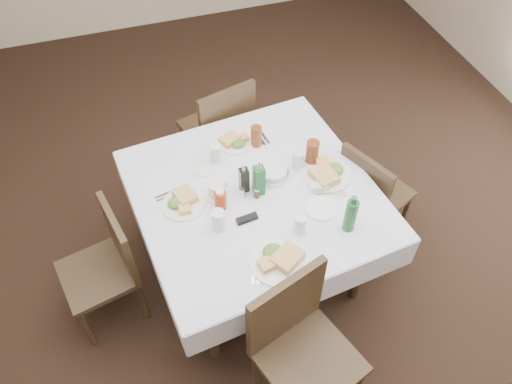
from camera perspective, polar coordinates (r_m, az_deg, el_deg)
ground_plane at (r=3.46m, az=-2.08°, el=-10.46°), size 7.00×7.00×0.00m
room_shell at (r=2.17m, az=-3.35°, el=13.21°), size 6.04×7.04×2.80m
dining_table at (r=2.99m, az=-0.10°, el=-1.00°), size 1.51×1.51×0.76m
chair_north at (r=3.70m, az=-4.01°, el=7.42°), size 0.54×0.54×0.93m
chair_south at (r=2.67m, az=4.84°, el=-16.48°), size 0.58×0.58×0.97m
chair_east at (r=3.39m, az=12.84°, el=0.07°), size 0.53×0.53×0.85m
chair_west at (r=3.09m, az=-16.54°, el=-7.62°), size 0.49×0.49×0.86m
meal_north at (r=3.21m, az=-2.39°, el=5.83°), size 0.23×0.23×0.05m
meal_south at (r=2.62m, az=2.63°, el=-7.66°), size 0.30×0.30×0.07m
meal_east at (r=3.03m, az=8.02°, el=2.18°), size 0.31×0.31×0.07m
meal_west at (r=2.89m, az=-8.36°, el=-1.11°), size 0.25×0.25×0.06m
side_plate_a at (r=3.08m, az=-5.84°, el=2.83°), size 0.17×0.17×0.01m
side_plate_b at (r=2.87m, az=7.42°, el=-1.86°), size 0.18×0.18×0.01m
water_n at (r=3.07m, az=-4.58°, el=4.35°), size 0.07×0.07×0.13m
water_s at (r=2.72m, az=5.08°, el=-3.74°), size 0.07×0.07×0.12m
water_e at (r=3.03m, az=4.84°, el=3.61°), size 0.07×0.07×0.13m
water_w at (r=2.72m, az=-4.32°, el=-3.26°), size 0.07×0.07×0.14m
iced_tea_a at (r=3.17m, az=0.02°, el=6.40°), size 0.07×0.07×0.14m
iced_tea_b at (r=3.06m, az=6.44°, el=4.52°), size 0.08×0.08×0.17m
bread_basket at (r=3.00m, az=1.89°, el=2.24°), size 0.19×0.19×0.06m
oil_cruet_dark at (r=2.88m, az=-1.38°, el=1.48°), size 0.05×0.05×0.21m
oil_cruet_green at (r=2.85m, az=0.33°, el=1.46°), size 0.06×0.06×0.26m
ketchup_bottle at (r=2.82m, az=-4.08°, el=-0.85°), size 0.07×0.07×0.15m
salt_shaker at (r=2.89m, az=-1.63°, el=-0.11°), size 0.03×0.03×0.07m
pepper_shaker at (r=2.88m, az=0.07°, el=-0.10°), size 0.03×0.03×0.07m
coffee_mug at (r=2.89m, az=-4.57°, el=0.17°), size 0.15×0.13×0.10m
sunglasses at (r=2.79m, az=-1.05°, el=-3.07°), size 0.13×0.05×0.03m
green_bottle at (r=2.73m, az=10.77°, el=-2.59°), size 0.07×0.07×0.26m
sugar_caddy at (r=2.95m, az=7.17°, el=0.57°), size 0.11×0.07×0.05m
cutlery_n at (r=3.27m, az=0.48°, el=6.53°), size 0.08×0.21×0.01m
cutlery_s at (r=2.61m, az=0.03°, el=-8.90°), size 0.10×0.18×0.01m
cutlery_e at (r=2.95m, az=8.59°, el=-0.37°), size 0.18×0.08×0.01m
cutlery_w at (r=2.96m, az=-9.86°, el=-0.26°), size 0.17×0.07×0.01m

